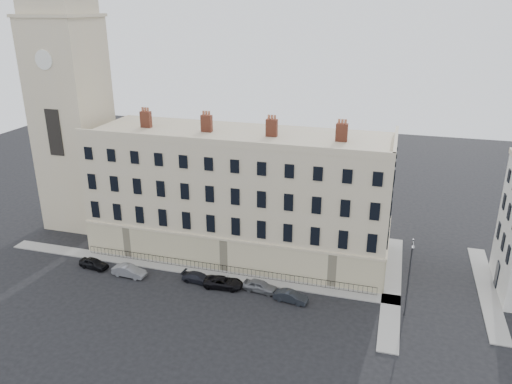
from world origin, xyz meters
The scene contains 14 objects.
ground centered at (0.00, 0.00, 0.00)m, with size 160.00×160.00×0.00m, color black.
terrace centered at (-5.97, 11.97, 7.50)m, with size 36.22×12.22×17.00m.
church_tower centered at (-30.00, 14.00, 18.66)m, with size 8.00×8.13×44.00m.
pavement_terrace centered at (-10.00, 5.00, 0.06)m, with size 48.00×2.00×0.12m, color gray.
pavement_east_return centered at (13.00, 8.00, 0.06)m, with size 2.00×24.00×0.12m, color gray.
pavement_adjacent centered at (23.00, 10.00, 0.06)m, with size 2.00×20.00×0.12m, color gray.
railings centered at (-6.00, 5.40, 0.55)m, with size 35.00×0.04×0.96m.
car_a centered at (-21.04, 2.32, 0.62)m, with size 1.47×3.65×1.24m, color black.
car_b centered at (-16.08, 1.81, 0.65)m, with size 1.39×3.97×1.31m, color slate.
car_c centered at (-7.93, 2.78, 0.56)m, with size 1.56×3.84×1.12m, color black.
car_d centered at (-4.88, 2.54, 0.60)m, with size 2.00×4.34×1.21m, color black.
car_e centered at (-0.75, 2.87, 0.65)m, with size 1.52×3.79×1.29m, color slate.
car_f centered at (2.88, 1.84, 0.59)m, with size 1.25×3.58×1.18m, color black.
streetlamp centered at (14.36, 2.49, 4.69)m, with size 0.21×1.83×8.46m.
Camera 1 is at (11.89, -42.39, 29.30)m, focal length 35.00 mm.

